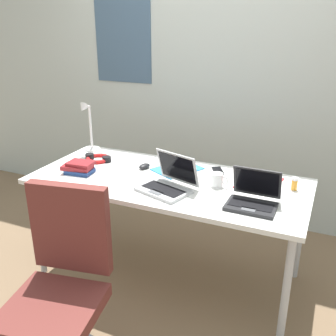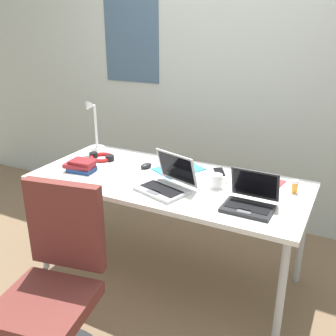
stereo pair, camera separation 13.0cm
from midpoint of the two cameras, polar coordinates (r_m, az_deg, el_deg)
ground_plane at (r=2.91m, az=-1.32°, el=-15.22°), size 12.00×12.00×0.00m
wall_back at (r=3.40m, az=6.58°, el=13.83°), size 6.00×0.13×2.60m
desk at (r=2.57m, az=-1.45°, el=-2.86°), size 1.80×0.80×0.74m
desk_lamp at (r=3.10m, az=-12.84°, el=5.88°), size 0.12×0.18×0.40m
laptop_by_keyboard at (r=2.22m, az=10.71°, el=-4.49°), size 0.28×0.25×0.20m
laptop_near_lamp at (r=2.37m, az=-1.61°, el=-2.26°), size 0.37×0.35×0.22m
computer_mouse at (r=2.73m, az=-4.83°, el=0.26°), size 0.08×0.11×0.03m
cell_phone at (r=2.69m, az=5.95°, el=-0.41°), size 0.12×0.15×0.01m
headphones at (r=2.93m, az=-11.47°, el=1.39°), size 0.21×0.18×0.04m
pill_bottle at (r=2.48m, az=16.68°, el=-2.22°), size 0.04×0.04×0.08m
book_stack at (r=2.72m, az=-14.27°, el=0.04°), size 0.22×0.16×0.08m
paper_folder_front_left at (r=2.53m, az=11.82°, el=-2.18°), size 0.28×0.34×0.01m
paper_folder_back_left at (r=2.71m, az=-0.00°, el=-0.15°), size 0.35×0.38×0.01m
coffee_mug at (r=2.43m, az=5.75°, el=-1.77°), size 0.11×0.08×0.09m
office_chair at (r=2.14m, az=-17.27°, el=-18.34°), size 0.52×0.57×0.97m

